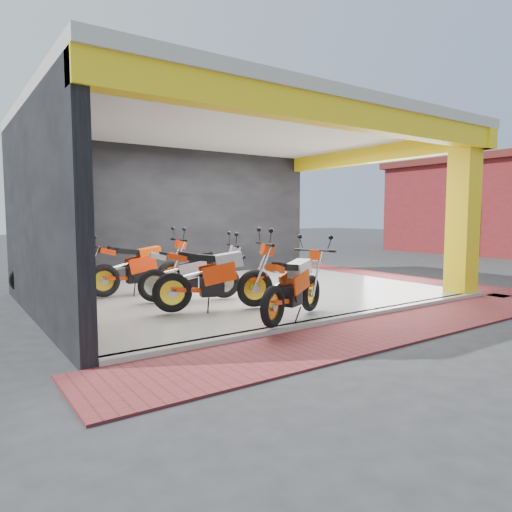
# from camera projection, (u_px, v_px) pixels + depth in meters

# --- Properties ---
(ground) EXTENTS (80.00, 80.00, 0.00)m
(ground) POSITION_uv_depth(u_px,v_px,m) (305.00, 310.00, 8.30)
(ground) COLOR #2D2D30
(ground) RESTS_ON ground
(showroom_floor) EXTENTS (8.00, 6.00, 0.10)m
(showroom_floor) POSITION_uv_depth(u_px,v_px,m) (244.00, 293.00, 9.93)
(showroom_floor) COLOR silver
(showroom_floor) RESTS_ON ground
(showroom_ceiling) EXTENTS (8.40, 6.40, 0.20)m
(showroom_ceiling) POSITION_uv_depth(u_px,v_px,m) (244.00, 126.00, 9.62)
(showroom_ceiling) COLOR beige
(showroom_ceiling) RESTS_ON corner_column
(back_wall) EXTENTS (8.20, 0.20, 3.50)m
(back_wall) POSITION_uv_depth(u_px,v_px,m) (181.00, 214.00, 12.32)
(back_wall) COLOR black
(back_wall) RESTS_ON ground
(left_wall) EXTENTS (0.20, 6.20, 3.50)m
(left_wall) POSITION_uv_depth(u_px,v_px,m) (35.00, 214.00, 7.45)
(left_wall) COLOR black
(left_wall) RESTS_ON ground
(corner_column) EXTENTS (0.50, 0.50, 3.50)m
(corner_column) POSITION_uv_depth(u_px,v_px,m) (463.00, 214.00, 9.66)
(corner_column) COLOR yellow
(corner_column) RESTS_ON ground
(header_beam_front) EXTENTS (8.40, 0.30, 0.40)m
(header_beam_front) POSITION_uv_depth(u_px,v_px,m) (348.00, 115.00, 7.19)
(header_beam_front) COLOR yellow
(header_beam_front) RESTS_ON corner_column
(header_beam_right) EXTENTS (0.30, 6.40, 0.40)m
(header_beam_right) POSITION_uv_depth(u_px,v_px,m) (372.00, 155.00, 11.92)
(header_beam_right) COLOR yellow
(header_beam_right) RESTS_ON corner_column
(floor_kerb) EXTENTS (8.00, 0.20, 0.10)m
(floor_kerb) POSITION_uv_depth(u_px,v_px,m) (346.00, 318.00, 7.46)
(floor_kerb) COLOR silver
(floor_kerb) RESTS_ON ground
(paver_front) EXTENTS (9.00, 1.40, 0.03)m
(paver_front) POSITION_uv_depth(u_px,v_px,m) (384.00, 330.00, 6.83)
(paver_front) COLOR maroon
(paver_front) RESTS_ON ground
(paver_right) EXTENTS (1.40, 7.00, 0.03)m
(paver_right) POSITION_uv_depth(u_px,v_px,m) (389.00, 277.00, 12.66)
(paver_right) COLOR maroon
(paver_right) RESTS_ON ground
(moto_hero) EXTENTS (2.17, 1.53, 1.25)m
(moto_hero) POSITION_uv_depth(u_px,v_px,m) (311.00, 276.00, 7.61)
(moto_hero) COLOR #E33A09
(moto_hero) RESTS_ON showroom_floor
(moto_row_a) EXTENTS (2.36, 1.41, 1.36)m
(moto_row_a) POSITION_uv_depth(u_px,v_px,m) (255.00, 270.00, 7.94)
(moto_row_a) COLOR #EB3709
(moto_row_a) RESTS_ON showroom_floor
(moto_row_b) EXTENTS (2.19, 1.33, 1.26)m
(moto_row_b) POSITION_uv_depth(u_px,v_px,m) (224.00, 267.00, 8.82)
(moto_row_b) COLOR #AAACB2
(moto_row_b) RESTS_ON showroom_floor
(moto_row_c) EXTENTS (2.20, 0.88, 1.33)m
(moto_row_c) POSITION_uv_depth(u_px,v_px,m) (171.00, 261.00, 9.67)
(moto_row_c) COLOR red
(moto_row_c) RESTS_ON showroom_floor
(moto_row_d) EXTENTS (2.01, 1.10, 1.17)m
(moto_row_d) POSITION_uv_depth(u_px,v_px,m) (87.00, 264.00, 9.87)
(moto_row_d) COLOR black
(moto_row_d) RESTS_ON showroom_floor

